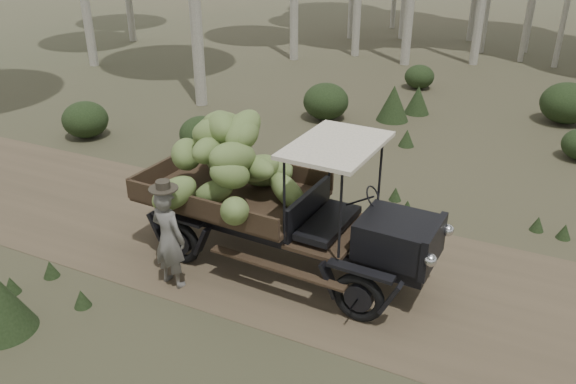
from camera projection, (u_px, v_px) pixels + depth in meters
name	position (u px, v px, depth m)	size (l,w,h in m)	color
ground	(405.00, 286.00, 9.18)	(120.00, 120.00, 0.00)	#473D2B
dirt_track	(405.00, 286.00, 9.18)	(70.00, 4.00, 0.01)	brown
banana_truck	(256.00, 176.00, 9.40)	(5.33, 2.65, 2.66)	black
farmer	(169.00, 237.00, 8.88)	(0.67, 0.51, 1.86)	#615E59
undergrowth	(397.00, 258.00, 8.94)	(23.94, 24.00, 1.37)	#233319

